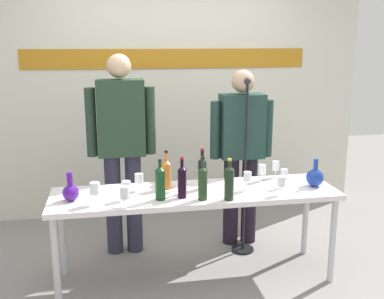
% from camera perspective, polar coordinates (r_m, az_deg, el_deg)
% --- Properties ---
extents(ground_plane, '(10.00, 10.00, 0.00)m').
position_cam_1_polar(ground_plane, '(3.84, 0.42, -15.64)').
color(ground_plane, gray).
extents(back_wall, '(4.25, 0.11, 3.00)m').
position_cam_1_polar(back_wall, '(4.93, -3.05, 9.18)').
color(back_wall, silver).
rests_on(back_wall, ground).
extents(display_table, '(2.20, 0.60, 0.73)m').
position_cam_1_polar(display_table, '(3.56, 0.44, -6.18)').
color(display_table, white).
rests_on(display_table, ground).
extents(decanter_blue_left, '(0.12, 0.12, 0.21)m').
position_cam_1_polar(decanter_blue_left, '(3.43, -14.89, -5.08)').
color(decanter_blue_left, '#49168B').
rests_on(decanter_blue_left, display_table).
extents(decanter_blue_right, '(0.14, 0.14, 0.22)m').
position_cam_1_polar(decanter_blue_right, '(3.77, 15.08, -3.35)').
color(decanter_blue_right, '#193698').
rests_on(decanter_blue_right, display_table).
extents(presenter_left, '(0.59, 0.22, 1.76)m').
position_cam_1_polar(presenter_left, '(3.98, -8.77, 0.80)').
color(presenter_left, '#2C2C3F').
rests_on(presenter_left, ground).
extents(presenter_right, '(0.58, 0.22, 1.62)m').
position_cam_1_polar(presenter_right, '(4.17, 6.16, 0.19)').
color(presenter_right, black).
rests_on(presenter_right, ground).
extents(wine_bottle_0, '(0.07, 0.07, 0.31)m').
position_cam_1_polar(wine_bottle_0, '(3.33, -3.99, -4.10)').
color(wine_bottle_0, '#123B1C').
rests_on(wine_bottle_0, display_table).
extents(wine_bottle_1, '(0.08, 0.08, 0.31)m').
position_cam_1_polar(wine_bottle_1, '(3.58, -3.22, -3.00)').
color(wine_bottle_1, '#C86B24').
rests_on(wine_bottle_1, display_table).
extents(wine_bottle_2, '(0.07, 0.07, 0.33)m').
position_cam_1_polar(wine_bottle_2, '(3.32, 1.36, -4.08)').
color(wine_bottle_2, '#1E3A1C').
rests_on(wine_bottle_2, display_table).
extents(wine_bottle_3, '(0.06, 0.06, 0.33)m').
position_cam_1_polar(wine_bottle_3, '(3.56, 1.29, -2.83)').
color(wine_bottle_3, black).
rests_on(wine_bottle_3, display_table).
extents(wine_bottle_4, '(0.06, 0.06, 0.31)m').
position_cam_1_polar(wine_bottle_4, '(3.36, -1.25, -3.92)').
color(wine_bottle_4, black).
rests_on(wine_bottle_4, display_table).
extents(wine_bottle_5, '(0.07, 0.07, 0.31)m').
position_cam_1_polar(wine_bottle_5, '(3.33, 4.66, -4.03)').
color(wine_bottle_5, black).
rests_on(wine_bottle_5, display_table).
extents(wine_glass_left_0, '(0.07, 0.07, 0.14)m').
position_cam_1_polar(wine_glass_left_0, '(3.36, -8.20, -4.54)').
color(wine_glass_left_0, white).
rests_on(wine_glass_left_0, display_table).
extents(wine_glass_left_1, '(0.07, 0.07, 0.15)m').
position_cam_1_polar(wine_glass_left_1, '(3.22, -8.42, -5.39)').
color(wine_glass_left_1, white).
rests_on(wine_glass_left_1, display_table).
extents(wine_glass_left_2, '(0.07, 0.07, 0.16)m').
position_cam_1_polar(wine_glass_left_2, '(3.30, -12.01, -4.81)').
color(wine_glass_left_2, white).
rests_on(wine_glass_left_2, display_table).
extents(wine_glass_left_3, '(0.07, 0.07, 0.14)m').
position_cam_1_polar(wine_glass_left_3, '(3.55, -6.62, -3.61)').
color(wine_glass_left_3, white).
rests_on(wine_glass_left_3, display_table).
extents(wine_glass_right_0, '(0.06, 0.06, 0.14)m').
position_cam_1_polar(wine_glass_right_0, '(3.82, 8.73, -2.51)').
color(wine_glass_right_0, white).
rests_on(wine_glass_right_0, display_table).
extents(wine_glass_right_1, '(0.06, 0.06, 0.15)m').
position_cam_1_polar(wine_glass_right_1, '(3.68, 11.42, -3.15)').
color(wine_glass_right_1, white).
rests_on(wine_glass_right_1, display_table).
extents(wine_glass_right_2, '(0.06, 0.06, 0.15)m').
position_cam_1_polar(wine_glass_right_2, '(3.56, 6.93, -3.43)').
color(wine_glass_right_2, white).
rests_on(wine_glass_right_2, display_table).
extents(wine_glass_right_3, '(0.06, 0.06, 0.14)m').
position_cam_1_polar(wine_glass_right_3, '(3.93, 10.37, -2.04)').
color(wine_glass_right_3, white).
rests_on(wine_glass_right_3, display_table).
extents(wine_glass_right_4, '(0.07, 0.07, 0.14)m').
position_cam_1_polar(wine_glass_right_4, '(3.50, 11.09, -3.97)').
color(wine_glass_right_4, white).
rests_on(wine_glass_right_4, display_table).
extents(microphone_stand, '(0.20, 0.20, 1.56)m').
position_cam_1_polar(microphone_stand, '(4.10, 6.54, -5.72)').
color(microphone_stand, black).
rests_on(microphone_stand, ground).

